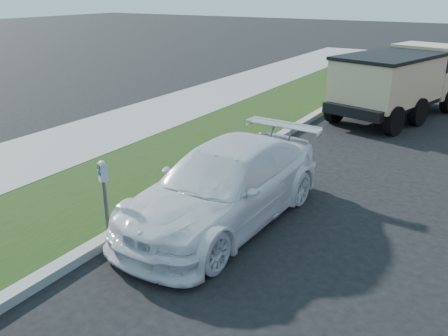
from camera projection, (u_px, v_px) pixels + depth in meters
The scene contains 5 objects.
ground at pixel (269, 266), 7.23m from camera, with size 120.00×120.00×0.00m, color black.
streetside at pixel (98, 160), 11.49m from camera, with size 6.12×50.00×0.15m.
parking_meter at pixel (104, 182), 7.61m from camera, with size 0.21×0.18×1.29m.
white_wagon at pixel (224, 185), 8.42m from camera, with size 1.95×4.78×1.39m, color white.
dump_truck at pixel (402, 79), 15.37m from camera, with size 3.43×5.90×2.18m.
Camera 1 is at (2.62, -5.70, 3.96)m, focal length 38.00 mm.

